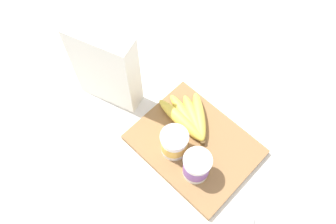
% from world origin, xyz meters
% --- Properties ---
extents(ground_plane, '(2.40, 2.40, 0.00)m').
position_xyz_m(ground_plane, '(0.00, 0.00, 0.00)').
color(ground_plane, silver).
extents(cutting_board, '(0.33, 0.26, 0.02)m').
position_xyz_m(cutting_board, '(0.00, 0.00, 0.01)').
color(cutting_board, olive).
rests_on(cutting_board, ground_plane).
extents(cereal_box, '(0.19, 0.12, 0.27)m').
position_xyz_m(cereal_box, '(0.30, 0.05, 0.14)').
color(cereal_box, white).
rests_on(cereal_box, ground_plane).
extents(yogurt_cup_front, '(0.07, 0.07, 0.09)m').
position_xyz_m(yogurt_cup_front, '(-0.06, 0.06, 0.06)').
color(yogurt_cup_front, white).
rests_on(yogurt_cup_front, cutting_board).
extents(yogurt_cup_back, '(0.08, 0.08, 0.09)m').
position_xyz_m(yogurt_cup_back, '(0.03, 0.05, 0.06)').
color(yogurt_cup_back, white).
rests_on(yogurt_cup_back, cutting_board).
extents(banana_bunch, '(0.19, 0.13, 0.04)m').
position_xyz_m(banana_bunch, '(0.06, -0.04, 0.04)').
color(banana_bunch, '#E6CB4C').
rests_on(banana_bunch, cutting_board).
extents(spoon, '(0.06, 0.13, 0.01)m').
position_xyz_m(spoon, '(-0.23, 0.03, 0.01)').
color(spoon, silver).
rests_on(spoon, ground_plane).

